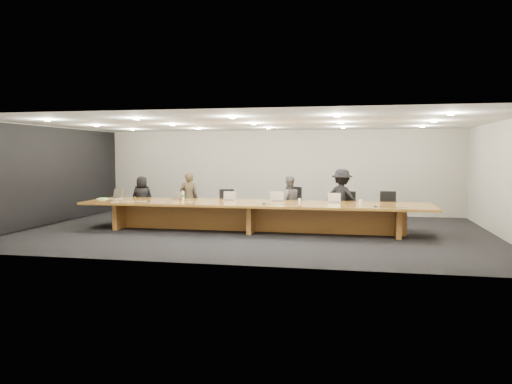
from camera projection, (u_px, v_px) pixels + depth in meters
ground at (254, 231)px, 12.97m from camera, size 12.00×12.00×0.00m
back_wall at (278, 172)px, 16.77m from camera, size 12.00×0.02×2.80m
left_wall_panel at (48, 176)px, 14.06m from camera, size 0.08×7.84×2.74m
conference_table at (254, 211)px, 12.93m from camera, size 9.00×1.80×0.75m
chair_far_left at (139, 203)px, 14.93m from camera, size 0.58×0.58×1.05m
chair_left at (188, 204)px, 14.63m from camera, size 0.64×0.64×1.05m
chair_mid_left at (226, 206)px, 14.35m from camera, size 0.59×0.59×1.01m
chair_mid_right at (291, 206)px, 13.96m from camera, size 0.65×0.65×1.10m
chair_right at (346, 209)px, 13.63m from camera, size 0.63×0.63×1.00m
chair_far_right at (388, 210)px, 13.44m from camera, size 0.54×0.54×1.01m
person_a at (142, 199)px, 14.86m from camera, size 0.75×0.59×1.36m
person_b at (189, 198)px, 14.47m from camera, size 0.62×0.50×1.47m
person_c at (289, 201)px, 13.90m from camera, size 0.81×0.72×1.39m
person_d at (342, 198)px, 13.62m from camera, size 1.18×0.92×1.60m
laptop_a at (115, 194)px, 14.07m from camera, size 0.42×0.37×0.28m
laptop_b at (176, 195)px, 13.71m from camera, size 0.35×0.31×0.23m
laptop_c at (229, 196)px, 13.37m from camera, size 0.35×0.27×0.26m
laptop_d at (277, 196)px, 13.12m from camera, size 0.41×0.34×0.28m
laptop_e at (334, 198)px, 12.81m from camera, size 0.34×0.25×0.26m
water_bottle at (183, 196)px, 13.47m from camera, size 0.10×0.10×0.25m
amber_mug at (181, 200)px, 13.24m from camera, size 0.09×0.09×0.09m
paper_cup_near at (299, 200)px, 13.07m from camera, size 0.09×0.09×0.09m
paper_cup_far at (361, 202)px, 12.60m from camera, size 0.09×0.09×0.10m
notepad at (102, 199)px, 13.92m from camera, size 0.29×0.26×0.02m
lime_gadget at (103, 198)px, 13.91m from camera, size 0.19×0.15×0.03m
av_box at (115, 202)px, 12.93m from camera, size 0.19×0.16×0.03m
mic_left at (149, 201)px, 13.10m from camera, size 0.14×0.14×0.03m
mic_center at (264, 203)px, 12.50m from camera, size 0.14×0.14×0.03m
mic_right at (376, 206)px, 11.81m from camera, size 0.11×0.11×0.03m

